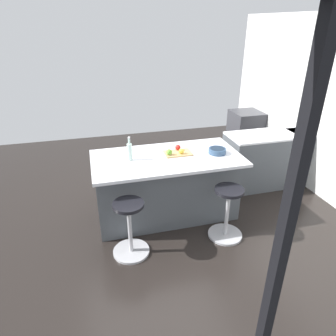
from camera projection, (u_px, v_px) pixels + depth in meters
name	position (u px, v px, depth m)	size (l,w,h in m)	color
ground_plane	(155.00, 212.00, 4.41)	(7.05, 7.05, 0.00)	black
interior_partition_left	(331.00, 111.00, 4.46)	(0.15, 5.42, 2.67)	silver
sink_cabinet	(285.00, 157.00, 5.09)	(2.08, 0.60, 1.18)	#4C5156
oven_range	(245.00, 132.00, 6.31)	(0.60, 0.61, 0.87)	#38383D
kitchen_island	(166.00, 186.00, 4.18)	(1.96, 1.00, 0.93)	#4C5156
stool_by_window	(227.00, 214.00, 3.79)	(0.44, 0.44, 0.70)	#B7B7BC
stool_middle	(130.00, 230.00, 3.51)	(0.44, 0.44, 0.70)	#B7B7BC
cutting_board	(178.00, 153.00, 4.03)	(0.36, 0.24, 0.02)	tan
apple_red	(178.00, 147.00, 4.08)	(0.08, 0.08, 0.08)	red
apple_green	(169.00, 152.00, 3.93)	(0.08, 0.08, 0.08)	#609E2D
apple_yellow	(181.00, 151.00, 3.97)	(0.07, 0.07, 0.07)	gold
water_bottle	(130.00, 151.00, 3.80)	(0.06, 0.06, 0.31)	silver
fruit_bowl	(217.00, 151.00, 4.03)	(0.24, 0.24, 0.07)	#334C6B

